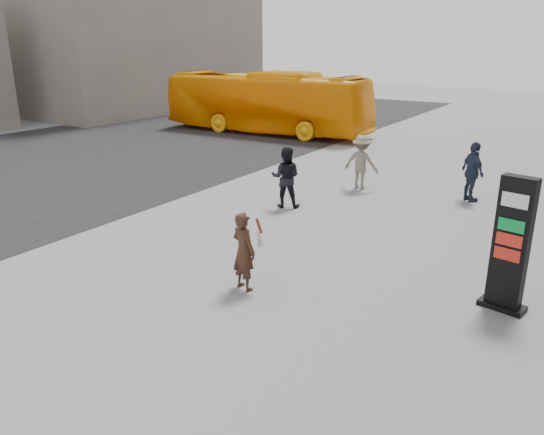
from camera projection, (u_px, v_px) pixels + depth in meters
The scene contains 9 objects.
ground at pixel (250, 271), 11.30m from camera, with size 100.00×100.00×0.00m, color #9E9EA3.
road at pixel (62, 159), 21.97m from camera, with size 16.00×60.00×0.01m, color black.
bg_building_far at pixel (135, 36), 38.00m from camera, with size 10.00×18.00×10.00m, color gray.
info_pylon at pixel (511, 245), 9.36m from camera, with size 0.86×0.54×2.49m.
woman at pixel (244, 250), 10.27m from camera, with size 0.70×0.66×1.59m.
bus at pixel (266, 103), 27.91m from camera, with size 2.66×11.39×3.17m, color #FCA208.
pedestrian_a at pixel (286, 177), 15.45m from camera, with size 0.87×0.68×1.79m, color black.
pedestrian_b at pixel (361, 162), 17.39m from camera, with size 1.15×0.66×1.78m, color gray.
pedestrian_c at pixel (473, 172), 15.99m from camera, with size 1.07×0.44×1.82m, color #273347.
Camera 1 is at (6.01, -8.45, 4.67)m, focal length 35.00 mm.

